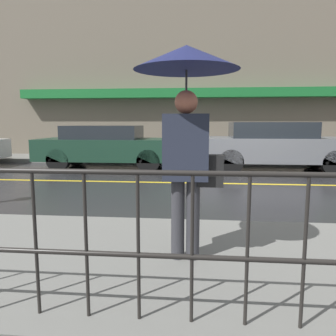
% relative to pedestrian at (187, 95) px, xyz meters
% --- Properties ---
extents(ground_plane, '(80.00, 80.00, 0.00)m').
position_rel_pedestrian_xyz_m(ground_plane, '(1.32, 4.77, -1.70)').
color(ground_plane, '#262628').
extents(sidewalk_near, '(28.00, 2.59, 0.13)m').
position_rel_pedestrian_xyz_m(sidewalk_near, '(1.32, 0.01, -1.64)').
color(sidewalk_near, slate).
rests_on(sidewalk_near, ground_plane).
extents(sidewalk_far, '(28.00, 2.05, 0.13)m').
position_rel_pedestrian_xyz_m(sidewalk_far, '(1.32, 9.26, -1.64)').
color(sidewalk_far, slate).
rests_on(sidewalk_far, ground_plane).
extents(lane_marking, '(25.20, 0.12, 0.01)m').
position_rel_pedestrian_xyz_m(lane_marking, '(1.32, 4.77, -1.70)').
color(lane_marking, gold).
rests_on(lane_marking, ground_plane).
extents(building_storefront, '(28.00, 0.85, 6.50)m').
position_rel_pedestrian_xyz_m(building_storefront, '(1.32, 10.41, 1.51)').
color(building_storefront, '#706656').
rests_on(building_storefront, ground_plane).
extents(pedestrian, '(0.97, 0.97, 2.01)m').
position_rel_pedestrian_xyz_m(pedestrian, '(0.00, 0.00, 0.00)').
color(pedestrian, '#333338').
rests_on(pedestrian, sidewalk_near).
extents(car_dark_green, '(4.41, 1.72, 1.36)m').
position_rel_pedestrian_xyz_m(car_dark_green, '(-2.76, 7.07, -0.98)').
color(car_dark_green, '#193828').
rests_on(car_dark_green, ground_plane).
extents(car_grey, '(4.55, 1.79, 1.47)m').
position_rel_pedestrian_xyz_m(car_grey, '(2.40, 7.07, -0.93)').
color(car_grey, slate).
rests_on(car_grey, ground_plane).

